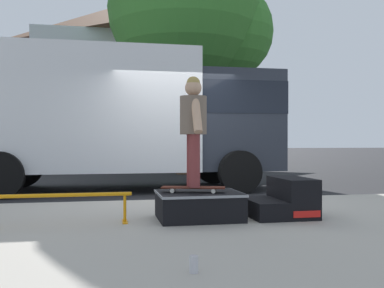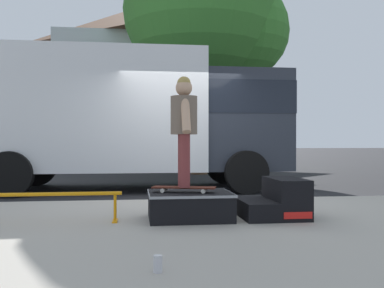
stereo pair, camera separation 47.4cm
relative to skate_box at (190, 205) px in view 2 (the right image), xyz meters
name	(u,v)px [view 2 (the right image)]	position (x,y,z in m)	size (l,w,h in m)	color
ground_plane	(188,202)	(0.26, 2.42, -0.30)	(140.00, 140.00, 0.00)	black
sidewalk_slab	(220,233)	(0.26, -0.58, -0.24)	(50.00, 5.00, 0.12)	#A8A093
skate_box	(190,205)	(0.00, 0.00, 0.00)	(1.02, 0.82, 0.33)	black
kicker_ramp	(277,201)	(1.11, 0.00, 0.02)	(0.79, 0.84, 0.49)	black
grind_rail	(51,199)	(-1.65, -0.03, 0.09)	(1.65, 0.28, 0.36)	orange
skateboard	(184,188)	(-0.07, -0.01, 0.21)	(0.80, 0.40, 0.07)	#4C1E14
skater_kid	(184,122)	(-0.07, -0.01, 1.02)	(0.33, 0.70, 1.36)	brown
soda_can	(158,264)	(-0.50, -2.16, -0.12)	(0.07, 0.07, 0.13)	silver
box_truck	(133,114)	(-0.72, 4.62, 1.40)	(6.91, 2.63, 3.05)	white
street_tree_main	(208,16)	(1.75, 9.16, 5.04)	(5.61, 5.10, 8.05)	brown
house_behind	(153,82)	(0.23, 17.49, 3.94)	(9.54, 8.23, 8.40)	silver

